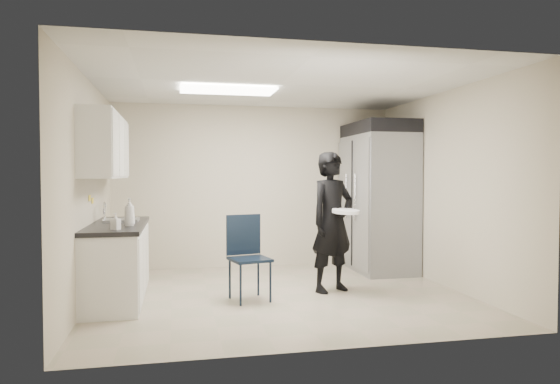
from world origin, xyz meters
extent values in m
plane|color=tan|center=(0.00, 0.00, 0.00)|extent=(4.50, 4.50, 0.00)
plane|color=silver|center=(0.00, 0.00, 2.60)|extent=(4.50, 4.50, 0.00)
plane|color=#BDB29C|center=(0.00, 2.00, 1.30)|extent=(4.50, 0.00, 4.50)
plane|color=#BDB29C|center=(-2.25, 0.00, 1.30)|extent=(0.00, 4.00, 4.00)
plane|color=#BDB29C|center=(2.25, 0.00, 1.30)|extent=(0.00, 4.00, 4.00)
cube|color=white|center=(-0.60, 0.40, 2.57)|extent=(1.20, 0.60, 0.02)
cube|color=silver|center=(-1.95, 0.20, 0.43)|extent=(0.60, 1.90, 0.86)
cube|color=black|center=(-1.95, 0.20, 0.89)|extent=(0.64, 1.95, 0.05)
cube|color=gray|center=(-1.93, 0.45, 0.87)|extent=(0.42, 0.40, 0.14)
cylinder|color=silver|center=(-2.13, 0.45, 1.02)|extent=(0.02, 0.02, 0.24)
cube|color=silver|center=(-2.08, 0.20, 1.83)|extent=(0.35, 1.80, 0.75)
cube|color=black|center=(-2.14, 1.35, 1.62)|extent=(0.22, 0.30, 0.35)
cube|color=yellow|center=(-2.24, 0.10, 1.22)|extent=(0.00, 0.12, 0.07)
cube|color=yellow|center=(-2.24, 0.30, 1.18)|extent=(0.00, 0.12, 0.07)
cube|color=gray|center=(1.83, 1.27, 1.05)|extent=(0.80, 1.35, 2.10)
cube|color=black|center=(1.83, 1.27, 2.20)|extent=(0.80, 1.35, 0.20)
cube|color=black|center=(-0.41, -0.20, 0.49)|extent=(0.52, 0.52, 0.98)
imported|color=black|center=(0.69, 0.05, 0.89)|extent=(0.77, 0.66, 1.78)
cylinder|color=silver|center=(0.79, -0.18, 1.04)|extent=(0.45, 0.45, 0.04)
imported|color=white|center=(-1.78, -0.16, 1.07)|extent=(0.15, 0.15, 0.32)
imported|color=silver|center=(-1.89, -0.53, 1.00)|extent=(0.11, 0.11, 0.18)
camera|label=1|loc=(-1.26, -6.01, 1.49)|focal=32.00mm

